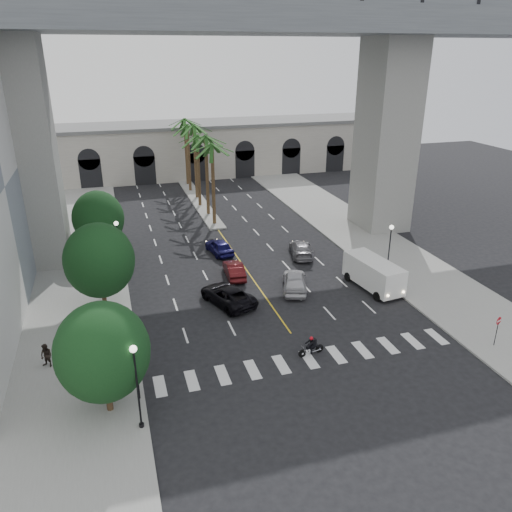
{
  "coord_description": "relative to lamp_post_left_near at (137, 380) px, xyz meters",
  "views": [
    {
      "loc": [
        -11.7,
        -27.66,
        19.27
      ],
      "look_at": [
        -1.48,
        6.0,
        4.78
      ],
      "focal_mm": 35.0,
      "sensor_mm": 36.0,
      "label": 1
    }
  ],
  "objects": [
    {
      "name": "street_tree_mid",
      "position": [
        -1.6,
        15.0,
        0.99
      ],
      "size": [
        5.44,
        5.44,
        7.21
      ],
      "color": "#382616",
      "rests_on": "ground"
    },
    {
      "name": "palm_e",
      "position": [
        11.3,
        49.0,
        5.97
      ],
      "size": [
        3.2,
        3.2,
        10.4
      ],
      "color": "#47331E",
      "rests_on": "ground"
    },
    {
      "name": "car_e",
      "position": [
        9.9,
        23.86,
        -2.46
      ],
      "size": [
        2.49,
        4.7,
        1.52
      ],
      "primitive_type": "imported",
      "rotation": [
        0.0,
        0.0,
        3.3
      ],
      "color": "#12104C",
      "rests_on": "ground"
    },
    {
      "name": "ground",
      "position": [
        11.4,
        5.0,
        -3.22
      ],
      "size": [
        140.0,
        140.0,
        0.0
      ],
      "primitive_type": "plane",
      "color": "black",
      "rests_on": "ground"
    },
    {
      "name": "pedestrian_a",
      "position": [
        -0.1,
        4.91,
        -2.27
      ],
      "size": [
        0.7,
        0.64,
        1.61
      ],
      "primitive_type": "imported",
      "rotation": [
        0.0,
        0.0,
        0.56
      ],
      "color": "black",
      "rests_on": "sidewalk_left"
    },
    {
      "name": "street_tree_far",
      "position": [
        -1.6,
        27.0,
        0.68
      ],
      "size": [
        5.04,
        5.04,
        6.68
      ],
      "color": "#382616",
      "rests_on": "ground"
    },
    {
      "name": "traffic_signal_far",
      "position": [
        0.1,
        6.5,
        -0.71
      ],
      "size": [
        0.25,
        0.18,
        3.65
      ],
      "color": "black",
      "rests_on": "ground"
    },
    {
      "name": "do_not_enter_sign",
      "position": [
        24.4,
        1.17,
        -1.49
      ],
      "size": [
        0.56,
        0.23,
        2.39
      ],
      "rotation": [
        0.0,
        0.0,
        0.35
      ],
      "color": "black",
      "rests_on": "ground"
    },
    {
      "name": "motorcycle_rider",
      "position": [
        11.79,
        4.04,
        -2.58
      ],
      "size": [
        1.95,
        0.57,
        1.42
      ],
      "rotation": [
        0.0,
        0.0,
        0.17
      ],
      "color": "black",
      "rests_on": "ground"
    },
    {
      "name": "palm_a",
      "position": [
        11.4,
        33.0,
        5.88
      ],
      "size": [
        3.2,
        3.2,
        10.3
      ],
      "color": "#47331E",
      "rests_on": "ground"
    },
    {
      "name": "cargo_van",
      "position": [
        20.91,
        12.04,
        -1.77
      ],
      "size": [
        3.11,
        6.34,
        2.6
      ],
      "rotation": [
        0.0,
        0.0,
        0.13
      ],
      "color": "white",
      "rests_on": "ground"
    },
    {
      "name": "palm_c",
      "position": [
        11.2,
        41.0,
        5.69
      ],
      "size": [
        3.2,
        3.2,
        10.1
      ],
      "color": "#47331E",
      "rests_on": "ground"
    },
    {
      "name": "lamp_post_left_near",
      "position": [
        0.0,
        0.0,
        0.0
      ],
      "size": [
        0.4,
        0.4,
        5.35
      ],
      "color": "black",
      "rests_on": "ground"
    },
    {
      "name": "sidewalk_right",
      "position": [
        26.4,
        20.0,
        -3.15
      ],
      "size": [
        8.0,
        100.0,
        0.15
      ],
      "primitive_type": "cube",
      "color": "gray",
      "rests_on": "ground"
    },
    {
      "name": "lamp_post_left_far",
      "position": [
        0.0,
        21.0,
        0.0
      ],
      "size": [
        0.4,
        0.4,
        5.35
      ],
      "color": "black",
      "rests_on": "ground"
    },
    {
      "name": "car_d",
      "position": [
        17.71,
        20.93,
        -2.49
      ],
      "size": [
        3.2,
        5.38,
        1.46
      ],
      "primitive_type": "imported",
      "rotation": [
        0.0,
        0.0,
        2.9
      ],
      "color": "slate",
      "rests_on": "ground"
    },
    {
      "name": "bridge",
      "position": [
        14.82,
        27.0,
        15.29
      ],
      "size": [
        75.0,
        13.0,
        26.0
      ],
      "color": "gray",
      "rests_on": "ground"
    },
    {
      "name": "sidewalk_left",
      "position": [
        -3.6,
        20.0,
        -3.15
      ],
      "size": [
        8.0,
        100.0,
        0.15
      ],
      "primitive_type": "cube",
      "color": "gray",
      "rests_on": "ground"
    },
    {
      "name": "pedestrian_b",
      "position": [
        -5.36,
        7.53,
        -2.24
      ],
      "size": [
        1.02,
        0.97,
        1.66
      ],
      "primitive_type": "imported",
      "rotation": [
        0.0,
        0.0,
        -0.61
      ],
      "color": "black",
      "rests_on": "sidewalk_left"
    },
    {
      "name": "palm_f",
      "position": [
        11.6,
        53.0,
        6.24
      ],
      "size": [
        3.2,
        3.2,
        10.7
      ],
      "color": "#47331E",
      "rests_on": "ground"
    },
    {
      "name": "median",
      "position": [
        11.4,
        43.0,
        -3.12
      ],
      "size": [
        2.0,
        24.0,
        0.2
      ],
      "primitive_type": "cube",
      "color": "gray",
      "rests_on": "ground"
    },
    {
      "name": "car_b",
      "position": [
        9.9,
        17.85,
        -2.51
      ],
      "size": [
        1.83,
        4.44,
        1.43
      ],
      "primitive_type": "imported",
      "rotation": [
        0.0,
        0.0,
        3.07
      ],
      "color": "#450D0F",
      "rests_on": "ground"
    },
    {
      "name": "street_tree_near",
      "position": [
        -1.6,
        2.0,
        0.8
      ],
      "size": [
        5.2,
        5.2,
        6.89
      ],
      "color": "#382616",
      "rests_on": "ground"
    },
    {
      "name": "palm_b",
      "position": [
        11.5,
        37.0,
        6.15
      ],
      "size": [
        3.2,
        3.2,
        10.6
      ],
      "color": "#47331E",
      "rests_on": "ground"
    },
    {
      "name": "car_a",
      "position": [
        14.24,
        13.73,
        -2.37
      ],
      "size": [
        3.56,
        5.37,
        1.7
      ],
      "primitive_type": "imported",
      "rotation": [
        0.0,
        0.0,
        2.8
      ],
      "color": "#BDBCC1",
      "rests_on": "ground"
    },
    {
      "name": "pier_building",
      "position": [
        11.4,
        60.0,
        1.04
      ],
      "size": [
        71.0,
        10.5,
        8.5
      ],
      "color": "beige",
      "rests_on": "ground"
    },
    {
      "name": "traffic_signal_near",
      "position": [
        0.1,
        2.5,
        -0.71
      ],
      "size": [
        0.25,
        0.18,
        3.65
      ],
      "color": "black",
      "rests_on": "ground"
    },
    {
      "name": "car_c",
      "position": [
        8.07,
        12.97,
        -2.45
      ],
      "size": [
        4.37,
        6.11,
        1.54
      ],
      "primitive_type": "imported",
      "rotation": [
        0.0,
        0.0,
        3.51
      ],
      "color": "black",
      "rests_on": "ground"
    },
    {
      "name": "lamp_post_right",
      "position": [
        22.8,
        13.0,
        0.0
      ],
      "size": [
        0.4,
        0.4,
        5.35
      ],
      "color": "black",
      "rests_on": "ground"
    },
    {
      "name": "palm_d",
      "position": [
        11.55,
        45.0,
        6.43
      ],
      "size": [
        3.2,
        3.2,
        10.9
      ],
      "color": "#47331E",
      "rests_on": "ground"
    }
  ]
}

